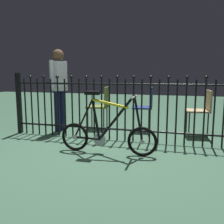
{
  "coord_description": "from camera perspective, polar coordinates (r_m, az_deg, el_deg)",
  "views": [
    {
      "loc": [
        1.0,
        -3.22,
        1.1
      ],
      "look_at": [
        0.01,
        0.2,
        0.55
      ],
      "focal_mm": 39.47,
      "sensor_mm": 36.0,
      "label": 1
    }
  ],
  "objects": [
    {
      "name": "ground_plane",
      "position": [
        3.55,
        -1.01,
        -9.29
      ],
      "size": [
        20.0,
        20.0,
        0.0
      ],
      "primitive_type": "plane",
      "color": "#385C45"
    },
    {
      "name": "person_visitor",
      "position": [
        4.85,
        -12.18,
        6.52
      ],
      "size": [
        0.23,
        0.47,
        1.56
      ],
      "color": "#191E3F",
      "rests_on": "ground"
    },
    {
      "name": "chair_tan",
      "position": [
        4.65,
        20.11,
        0.91
      ],
      "size": [
        0.44,
        0.44,
        0.82
      ],
      "color": "black",
      "rests_on": "ground"
    },
    {
      "name": "chair_navy",
      "position": [
        4.85,
        7.82,
        1.82
      ],
      "size": [
        0.45,
        0.44,
        0.86
      ],
      "color": "black",
      "rests_on": "ground"
    },
    {
      "name": "chair_olive",
      "position": [
        4.97,
        -2.48,
        2.01
      ],
      "size": [
        0.45,
        0.45,
        0.85
      ],
      "color": "black",
      "rests_on": "ground"
    },
    {
      "name": "iron_fence",
      "position": [
        4.08,
        0.92,
        1.29
      ],
      "size": [
        3.96,
        0.07,
        1.12
      ],
      "color": "black",
      "rests_on": "ground"
    },
    {
      "name": "bicycle",
      "position": [
        3.42,
        -1.15,
        -4.71
      ],
      "size": [
        1.38,
        0.4,
        0.87
      ],
      "color": "black",
      "rests_on": "ground"
    }
  ]
}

